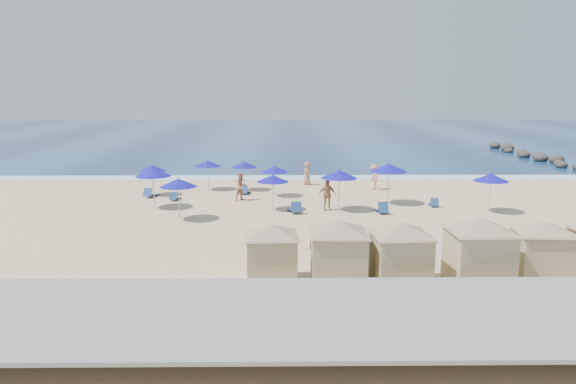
{
  "coord_description": "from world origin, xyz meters",
  "views": [
    {
      "loc": [
        -2.29,
        -30.04,
        7.51
      ],
      "look_at": [
        -1.9,
        3.0,
        1.24
      ],
      "focal_mm": 35.0,
      "sensor_mm": 36.0,
      "label": 1
    }
  ],
  "objects_px": {
    "cabana_2": "(401,246)",
    "cabana_3": "(479,243)",
    "umbrella_3": "(178,183)",
    "umbrella_5": "(274,169)",
    "umbrella_9": "(491,177)",
    "rock_jetty": "(546,159)",
    "cabana_0": "(271,246)",
    "cabana_4": "(542,243)",
    "beachgoer_1": "(327,195)",
    "umbrella_4": "(244,165)",
    "beachgoer_0": "(241,187)",
    "umbrella_8": "(389,168)",
    "cabana_1": "(338,244)",
    "trash_bin": "(319,241)",
    "umbrella_0": "(152,168)",
    "umbrella_6": "(273,178)",
    "umbrella_7": "(339,174)",
    "umbrella_1": "(153,172)",
    "umbrella_2": "(208,163)",
    "beachgoer_2": "(374,177)",
    "beachgoer_3": "(307,173)"
  },
  "relations": [
    {
      "from": "cabana_0",
      "to": "cabana_4",
      "type": "distance_m",
      "value": 10.56
    },
    {
      "from": "rock_jetty",
      "to": "beachgoer_1",
      "type": "bearing_deg",
      "value": -137.79
    },
    {
      "from": "cabana_4",
      "to": "umbrella_7",
      "type": "bearing_deg",
      "value": 118.04
    },
    {
      "from": "rock_jetty",
      "to": "cabana_2",
      "type": "relative_size",
      "value": 6.1
    },
    {
      "from": "cabana_1",
      "to": "beachgoer_0",
      "type": "relative_size",
      "value": 2.4
    },
    {
      "from": "cabana_1",
      "to": "umbrella_4",
      "type": "height_order",
      "value": "cabana_1"
    },
    {
      "from": "umbrella_4",
      "to": "beachgoer_0",
      "type": "height_order",
      "value": "umbrella_4"
    },
    {
      "from": "cabana_1",
      "to": "umbrella_2",
      "type": "distance_m",
      "value": 21.44
    },
    {
      "from": "umbrella_5",
      "to": "cabana_0",
      "type": "bearing_deg",
      "value": -89.71
    },
    {
      "from": "rock_jetty",
      "to": "umbrella_1",
      "type": "height_order",
      "value": "umbrella_1"
    },
    {
      "from": "cabana_0",
      "to": "umbrella_7",
      "type": "distance_m",
      "value": 13.4
    },
    {
      "from": "rock_jetty",
      "to": "trash_bin",
      "type": "relative_size",
      "value": 37.43
    },
    {
      "from": "cabana_4",
      "to": "beachgoer_1",
      "type": "relative_size",
      "value": 2.21
    },
    {
      "from": "cabana_2",
      "to": "cabana_3",
      "type": "bearing_deg",
      "value": -1.35
    },
    {
      "from": "umbrella_9",
      "to": "trash_bin",
      "type": "bearing_deg",
      "value": -144.81
    },
    {
      "from": "trash_bin",
      "to": "umbrella_4",
      "type": "height_order",
      "value": "umbrella_4"
    },
    {
      "from": "cabana_3",
      "to": "beachgoer_2",
      "type": "height_order",
      "value": "cabana_3"
    },
    {
      "from": "umbrella_7",
      "to": "beachgoer_1",
      "type": "relative_size",
      "value": 1.37
    },
    {
      "from": "rock_jetty",
      "to": "umbrella_9",
      "type": "height_order",
      "value": "umbrella_9"
    },
    {
      "from": "umbrella_3",
      "to": "umbrella_5",
      "type": "height_order",
      "value": "umbrella_3"
    },
    {
      "from": "cabana_2",
      "to": "umbrella_9",
      "type": "xyz_separation_m",
      "value": [
        8.03,
        12.57,
        0.56
      ]
    },
    {
      "from": "umbrella_3",
      "to": "beachgoer_2",
      "type": "bearing_deg",
      "value": 36.45
    },
    {
      "from": "cabana_1",
      "to": "umbrella_3",
      "type": "height_order",
      "value": "cabana_1"
    },
    {
      "from": "rock_jetty",
      "to": "beachgoer_2",
      "type": "height_order",
      "value": "beachgoer_2"
    },
    {
      "from": "cabana_4",
      "to": "umbrella_9",
      "type": "height_order",
      "value": "cabana_4"
    },
    {
      "from": "cabana_4",
      "to": "beachgoer_3",
      "type": "distance_m",
      "value": 23.11
    },
    {
      "from": "rock_jetty",
      "to": "cabana_0",
      "type": "relative_size",
      "value": 6.51
    },
    {
      "from": "cabana_0",
      "to": "umbrella_3",
      "type": "distance_m",
      "value": 11.84
    },
    {
      "from": "umbrella_0",
      "to": "umbrella_3",
      "type": "height_order",
      "value": "umbrella_3"
    },
    {
      "from": "umbrella_2",
      "to": "umbrella_3",
      "type": "relative_size",
      "value": 0.91
    },
    {
      "from": "umbrella_0",
      "to": "beachgoer_0",
      "type": "relative_size",
      "value": 1.19
    },
    {
      "from": "umbrella_2",
      "to": "umbrella_6",
      "type": "bearing_deg",
      "value": -54.94
    },
    {
      "from": "cabana_1",
      "to": "beachgoer_2",
      "type": "distance_m",
      "value": 20.6
    },
    {
      "from": "cabana_2",
      "to": "cabana_3",
      "type": "xyz_separation_m",
      "value": [
        2.94,
        -0.07,
        0.12
      ]
    },
    {
      "from": "rock_jetty",
      "to": "umbrella_8",
      "type": "relative_size",
      "value": 9.78
    },
    {
      "from": "beachgoer_0",
      "to": "cabana_4",
      "type": "bearing_deg",
      "value": -89.08
    },
    {
      "from": "umbrella_0",
      "to": "umbrella_6",
      "type": "bearing_deg",
      "value": -30.09
    },
    {
      "from": "trash_bin",
      "to": "umbrella_7",
      "type": "bearing_deg",
      "value": 95.16
    },
    {
      "from": "cabana_2",
      "to": "rock_jetty",
      "type": "bearing_deg",
      "value": 57.8
    },
    {
      "from": "umbrella_7",
      "to": "cabana_3",
      "type": "bearing_deg",
      "value": -73.35
    },
    {
      "from": "umbrella_4",
      "to": "rock_jetty",
      "type": "bearing_deg",
      "value": 26.71
    },
    {
      "from": "umbrella_2",
      "to": "cabana_0",
      "type": "bearing_deg",
      "value": -75.91
    },
    {
      "from": "umbrella_1",
      "to": "umbrella_9",
      "type": "relative_size",
      "value": 1.05
    },
    {
      "from": "umbrella_7",
      "to": "umbrella_4",
      "type": "bearing_deg",
      "value": 132.19
    },
    {
      "from": "cabana_4",
      "to": "beachgoer_0",
      "type": "height_order",
      "value": "cabana_4"
    },
    {
      "from": "umbrella_3",
      "to": "umbrella_6",
      "type": "relative_size",
      "value": 1.09
    },
    {
      "from": "beachgoer_2",
      "to": "umbrella_3",
      "type": "bearing_deg",
      "value": -56.5
    },
    {
      "from": "cabana_1",
      "to": "beachgoer_1",
      "type": "xyz_separation_m",
      "value": [
        0.63,
        13.14,
        -0.66
      ]
    },
    {
      "from": "beachgoer_1",
      "to": "beachgoer_2",
      "type": "relative_size",
      "value": 1.01
    },
    {
      "from": "umbrella_0",
      "to": "umbrella_2",
      "type": "height_order",
      "value": "umbrella_2"
    }
  ]
}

